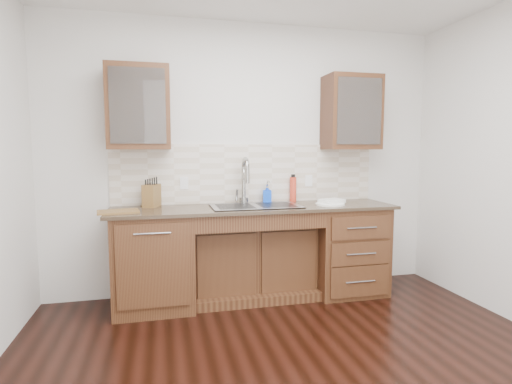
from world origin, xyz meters
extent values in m
cube|color=silver|center=(0.00, 1.80, 1.35)|extent=(4.00, 0.10, 2.70)
cube|color=#593014|center=(-0.95, 1.44, 0.44)|extent=(0.70, 0.62, 0.88)
cube|color=#593014|center=(0.00, 1.53, 0.35)|extent=(1.20, 0.44, 0.70)
cube|color=#593014|center=(0.95, 1.44, 0.44)|extent=(0.70, 0.62, 0.88)
cube|color=#84705B|center=(0.00, 1.43, 0.90)|extent=(2.70, 0.65, 0.03)
cube|color=beige|center=(0.00, 1.74, 1.21)|extent=(2.70, 0.02, 0.59)
cube|color=#9E9EA5|center=(0.00, 1.41, 0.83)|extent=(0.84, 0.46, 0.19)
cylinder|color=#999993|center=(-0.07, 1.64, 1.11)|extent=(0.04, 0.04, 0.40)
cylinder|color=#999993|center=(0.18, 1.65, 1.03)|extent=(0.02, 0.02, 0.24)
cube|color=#593014|center=(-1.05, 1.58, 1.83)|extent=(0.55, 0.34, 0.75)
cube|color=#593014|center=(1.05, 1.58, 1.83)|extent=(0.55, 0.34, 0.75)
cube|color=white|center=(-0.65, 1.73, 1.12)|extent=(0.08, 0.01, 0.12)
cube|color=white|center=(0.65, 1.73, 1.12)|extent=(0.08, 0.01, 0.12)
imported|color=blue|center=(0.18, 1.65, 1.00)|extent=(0.10, 0.10, 0.19)
cylinder|color=red|center=(0.47, 1.69, 1.04)|extent=(0.09, 0.09, 0.25)
cylinder|color=white|center=(0.73, 1.35, 0.92)|extent=(0.37, 0.37, 0.02)
cube|color=white|center=(0.77, 1.40, 0.94)|extent=(0.26, 0.22, 0.04)
cube|color=#9F6922|center=(-0.96, 1.63, 1.02)|extent=(0.18, 0.22, 0.21)
cube|color=brown|center=(-1.24, 1.34, 0.92)|extent=(0.37, 0.29, 0.02)
imported|color=white|center=(-1.20, 1.58, 1.77)|extent=(0.13, 0.13, 0.09)
imported|color=white|center=(-1.00, 1.58, 1.77)|extent=(0.11, 0.11, 0.09)
imported|color=silver|center=(0.92, 1.58, 1.77)|extent=(0.13, 0.13, 0.09)
imported|color=silver|center=(1.11, 1.58, 1.77)|extent=(0.11, 0.11, 0.09)
camera|label=1|loc=(-0.87, -2.24, 1.45)|focal=28.00mm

